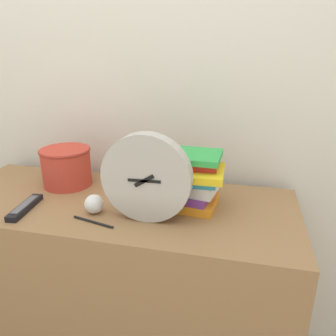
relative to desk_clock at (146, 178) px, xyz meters
name	(u,v)px	position (x,y,z in m)	size (l,w,h in m)	color
wall_back	(139,76)	(-0.16, 0.44, 0.28)	(6.00, 0.04, 2.40)	silver
desk	(120,286)	(-0.16, 0.10, -0.53)	(1.33, 0.53, 0.78)	olive
desk_clock	(146,178)	(0.00, 0.00, 0.00)	(0.29, 0.05, 0.29)	#B7B2A8
book_stack	(187,180)	(0.11, 0.14, -0.05)	(0.27, 0.21, 0.19)	orange
basket	(66,166)	(-0.41, 0.21, -0.06)	(0.20, 0.20, 0.16)	#C63D2D
tv_remote	(25,207)	(-0.44, -0.04, -0.14)	(0.06, 0.19, 0.02)	black
crumpled_paper_ball	(94,204)	(-0.19, 0.00, -0.11)	(0.07, 0.07, 0.07)	white
pen	(93,222)	(-0.16, -0.06, -0.14)	(0.15, 0.04, 0.01)	black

